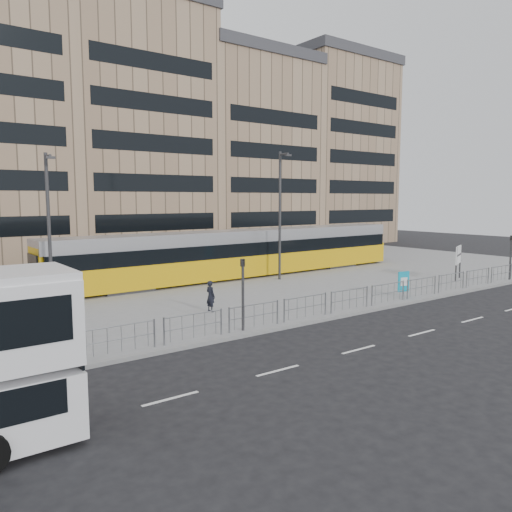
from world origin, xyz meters
TOP-DOWN VIEW (x-y plane):
  - ground at (0.00, 0.00)m, footprint 120.00×120.00m
  - plaza at (0.00, 12.00)m, footprint 64.00×24.00m
  - kerb at (0.00, 0.05)m, footprint 64.00×0.25m
  - building_row at (1.55, 34.27)m, footprint 70.40×18.40m
  - pedestrian_barrier at (2.00, 0.50)m, footprint 32.07×0.07m
  - road_markings at (1.00, -4.00)m, footprint 62.00×0.12m
  - tram at (4.36, 12.76)m, footprint 28.75×3.51m
  - station_sign at (15.51, 2.65)m, footprint 1.92×0.91m
  - ad_panel at (7.43, 1.10)m, footprint 0.78×0.22m
  - pedestrian at (-3.54, 4.40)m, footprint 0.45×0.62m
  - traffic_light_west at (-4.29, 0.50)m, footprint 0.17×0.20m
  - traffic_light_east at (18.48, 0.53)m, footprint 0.22×0.24m
  - lamp_post_west at (-9.67, 10.00)m, footprint 0.45×1.04m
  - lamp_post_east at (5.60, 10.12)m, footprint 0.45×1.04m

SIDE VIEW (x-z plane):
  - ground at x=0.00m, z-range 0.00..0.00m
  - road_markings at x=1.00m, z-range 0.00..0.01m
  - kerb at x=0.00m, z-range -0.01..0.16m
  - plaza at x=0.00m, z-range 0.00..0.15m
  - pedestrian at x=-3.54m, z-range 0.15..1.72m
  - pedestrian_barrier at x=2.00m, z-range 0.43..1.53m
  - ad_panel at x=7.43m, z-range 0.27..1.73m
  - station_sign at x=15.51m, z-range 0.61..2.97m
  - tram at x=4.36m, z-range 0.16..3.54m
  - traffic_light_west at x=-4.29m, z-range 0.57..3.67m
  - traffic_light_east at x=18.48m, z-range 0.57..3.67m
  - lamp_post_west at x=-9.67m, z-range 0.52..8.45m
  - lamp_post_east at x=5.60m, z-range 0.53..9.35m
  - building_row at x=1.55m, z-range -2.69..28.51m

